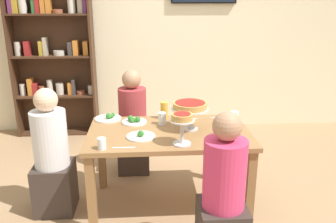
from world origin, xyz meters
TOP-DOWN VIEW (x-y plane):
  - ground_plane at (0.00, 0.00)m, footprint 12.00×12.00m
  - rear_partition at (0.00, 2.20)m, footprint 8.00×0.12m
  - dining_table at (0.00, 0.00)m, footprint 1.42×0.86m
  - bookshelf at (-1.45, 2.02)m, footprint 1.10×0.30m
  - diner_head_west at (-1.03, -0.01)m, footprint 0.34×0.34m
  - diner_far_left at (-0.34, 0.74)m, footprint 0.34×0.34m
  - diner_near_right at (0.33, -0.74)m, footprint 0.34×0.34m
  - deep_dish_pizza_stand at (0.19, 0.03)m, footprint 0.33×0.33m
  - personal_pizza_stand at (0.08, -0.30)m, footprint 0.20×0.20m
  - salad_plate_near_diner at (-0.25, -0.13)m, footprint 0.24×0.24m
  - salad_plate_far_diner at (-0.31, 0.24)m, footprint 0.23×0.23m
  - salad_plate_spare at (-0.56, 0.36)m, footprint 0.26×0.26m
  - beer_glass_amber_tall at (-0.02, 0.35)m, footprint 0.07×0.07m
  - water_glass_clear_near at (0.65, 0.24)m, footprint 0.07×0.07m
  - water_glass_clear_far at (-0.05, 0.18)m, footprint 0.07×0.07m
  - water_glass_clear_spare at (-0.55, -0.35)m, footprint 0.07×0.07m
  - cutlery_fork_near at (0.46, -0.30)m, footprint 0.18×0.06m
  - cutlery_knife_near at (0.52, 0.31)m, footprint 0.18×0.07m
  - cutlery_fork_far at (0.21, 0.32)m, footprint 0.18×0.04m
  - cutlery_knife_far at (-0.38, -0.34)m, footprint 0.18×0.02m

SIDE VIEW (x-z plane):
  - ground_plane at x=0.00m, z-range 0.00..0.00m
  - diner_head_west at x=-1.03m, z-range -0.08..1.07m
  - diner_far_left at x=-0.34m, z-range -0.08..1.07m
  - diner_near_right at x=0.33m, z-range -0.08..1.07m
  - dining_table at x=0.00m, z-range 0.27..1.01m
  - cutlery_fork_near at x=0.46m, z-range 0.74..0.74m
  - cutlery_knife_near at x=0.52m, z-range 0.74..0.74m
  - cutlery_fork_far at x=0.21m, z-range 0.74..0.74m
  - cutlery_knife_far at x=-0.38m, z-range 0.74..0.74m
  - salad_plate_spare at x=-0.56m, z-range 0.72..0.79m
  - salad_plate_near_diner at x=-0.25m, z-range 0.72..0.79m
  - salad_plate_far_diner at x=-0.31m, z-range 0.72..0.79m
  - water_glass_clear_near at x=0.65m, z-range 0.74..0.83m
  - water_glass_clear_spare at x=-0.55m, z-range 0.74..0.83m
  - water_glass_clear_far at x=-0.05m, z-range 0.74..0.86m
  - beer_glass_amber_tall at x=-0.02m, z-range 0.74..0.91m
  - personal_pizza_stand at x=0.08m, z-range 0.80..1.06m
  - deep_dish_pizza_stand at x=0.19m, z-range 0.82..1.07m
  - bookshelf at x=-1.45m, z-range 0.05..2.27m
  - rear_partition at x=0.00m, z-range 0.00..2.80m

